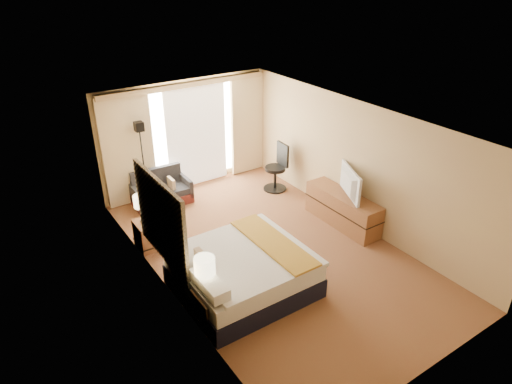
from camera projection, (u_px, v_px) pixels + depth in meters
floor at (271, 251)px, 8.77m from camera, size 4.20×7.00×0.02m
ceiling at (273, 122)px, 7.58m from camera, size 4.20×7.00×0.02m
wall_back at (186, 135)px, 10.75m from camera, size 4.20×0.02×2.60m
wall_front at (439, 299)px, 5.59m from camera, size 4.20×0.02×2.60m
wall_left at (163, 225)px, 7.13m from camera, size 0.02×7.00×2.60m
wall_right at (356, 165)px, 9.21m from camera, size 0.02×7.00×2.60m
headboard at (161, 220)px, 7.31m from camera, size 0.06×1.85×1.50m
nightstand_left at (212, 308)px, 6.94m from camera, size 0.45×0.52×0.55m
nightstand_right at (149, 234)px, 8.78m from camera, size 0.45×0.52×0.55m
media_dresser at (343, 209)px, 9.52m from camera, size 0.50×1.80×0.70m
window at (196, 132)px, 10.85m from camera, size 2.30×0.02×2.30m
curtains at (187, 132)px, 10.62m from camera, size 4.12×0.19×2.56m
bed at (242, 272)px, 7.59m from camera, size 2.08×1.90×1.01m
loveseat at (162, 193)px, 10.37m from camera, size 1.28×0.70×0.80m
floor_lamp at (141, 147)px, 9.85m from camera, size 0.25×0.25×1.95m
desk_chair at (277, 169)px, 10.91m from camera, size 0.56×0.56×1.15m
lamp_left at (205, 266)px, 6.58m from camera, size 0.31×0.31×0.66m
lamp_right at (141, 202)px, 8.46m from camera, size 0.27×0.27×0.57m
tissue_box at (216, 297)px, 6.67m from camera, size 0.14×0.14×0.10m
telephone at (157, 222)px, 8.60m from camera, size 0.21×0.18×0.07m
television at (345, 183)px, 9.15m from camera, size 0.56×1.00×0.60m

